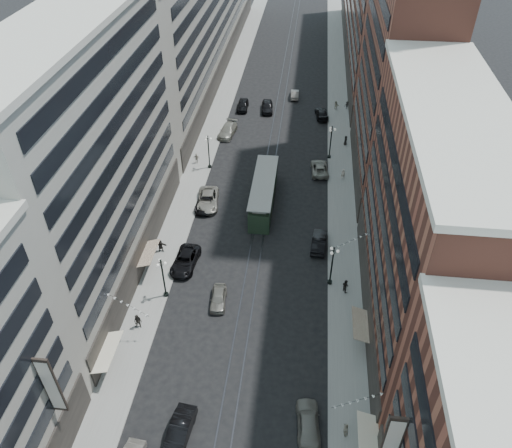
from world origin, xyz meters
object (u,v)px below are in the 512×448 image
at_px(pedestrian_2, 138,322).
at_px(car_extra_1, 218,298).
at_px(car_14, 295,94).
at_px(pedestrian_9, 347,105).
at_px(car_5, 179,432).
at_px(car_11, 319,168).
at_px(car_4, 308,423).
at_px(pedestrian_extra_1, 336,105).
at_px(pedestrian_4, 346,430).
at_px(car_13, 267,107).
at_px(car_2, 185,261).
at_px(car_extra_0, 208,200).
at_px(car_9, 243,105).
at_px(lamppost_se_mid, 331,141).
at_px(lamppost_se_far, 332,264).
at_px(car_8, 228,130).
at_px(pedestrian_8, 343,174).
at_px(pedestrian_6, 197,158).
at_px(streetcar, 264,194).
at_px(pedestrian_extra_0, 346,140).
at_px(car_12, 322,114).
at_px(car_10, 319,242).
at_px(lamppost_sw_far, 163,277).
at_px(lamppost_sw_mid, 209,151).
at_px(pedestrian_5, 160,246).
at_px(pedestrian_7, 345,286).
at_px(car_7, 206,202).

height_order(pedestrian_2, car_extra_1, pedestrian_2).
height_order(car_14, pedestrian_9, pedestrian_9).
bearing_deg(car_5, car_11, 81.13).
height_order(car_4, pedestrian_extra_1, pedestrian_extra_1).
bearing_deg(pedestrian_4, car_11, -9.90).
bearing_deg(car_13, car_2, -102.88).
xyz_separation_m(car_extra_0, pedestrian_extra_1, (18.14, 31.87, 0.11)).
bearing_deg(pedestrian_extra_1, car_9, 50.51).
relative_size(lamppost_se_mid, pedestrian_2, 3.04).
height_order(car_4, pedestrian_2, pedestrian_2).
xyz_separation_m(lamppost_se_far, pedestrian_9, (3.30, 45.73, -2.20)).
relative_size(car_8, pedestrian_9, 3.88).
bearing_deg(car_8, pedestrian_extra_1, 39.94).
height_order(lamppost_se_far, pedestrian_8, lamppost_se_far).
relative_size(car_4, pedestrian_6, 3.03).
bearing_deg(pedestrian_4, lamppost_se_mid, -12.11).
height_order(streetcar, pedestrian_6, streetcar).
relative_size(lamppost_se_mid, car_4, 1.11).
distance_m(lamppost_se_far, pedestrian_4, 18.58).
distance_m(lamppost_se_far, pedestrian_extra_0, 32.56).
xyz_separation_m(car_8, pedestrian_9, (20.58, 11.92, 0.06)).
bearing_deg(car_9, streetcar, -78.15).
bearing_deg(car_4, pedestrian_extra_0, -100.35).
relative_size(car_2, car_12, 1.11).
relative_size(car_2, car_10, 1.16).
distance_m(lamppost_sw_far, pedestrian_9, 54.30).
distance_m(lamppost_sw_mid, car_8, 11.10).
xyz_separation_m(lamppost_se_far, car_2, (-17.31, 1.17, -2.30)).
xyz_separation_m(pedestrian_4, car_9, (-17.27, 62.22, -0.17)).
xyz_separation_m(car_2, pedestrian_9, (20.61, 44.55, 0.10)).
height_order(car_2, pedestrian_extra_1, pedestrian_extra_1).
xyz_separation_m(pedestrian_2, pedestrian_4, (21.37, -9.60, -0.06)).
bearing_deg(pedestrian_6, pedestrian_5, 81.45).
xyz_separation_m(pedestrian_4, car_extra_0, (-18.17, 32.06, -0.15)).
distance_m(lamppost_sw_far, lamppost_sw_mid, 27.00).
bearing_deg(pedestrian_8, car_9, -58.59).
xyz_separation_m(lamppost_sw_mid, car_13, (7.00, 20.56, -2.23)).
bearing_deg(pedestrian_6, pedestrian_8, 167.43).
height_order(car_11, pedestrian_7, pedestrian_7).
distance_m(pedestrian_2, pedestrian_8, 38.08).
bearing_deg(lamppost_sw_mid, pedestrian_5, -97.19).
xyz_separation_m(car_13, car_extra_0, (-5.50, -29.92, -0.03)).
bearing_deg(car_7, pedestrian_2, -98.76).
relative_size(streetcar, pedestrian_5, 8.11).
xyz_separation_m(lamppost_se_far, car_12, (-1.35, 42.09, -2.35)).
xyz_separation_m(pedestrian_2, car_11, (18.58, 32.56, -0.32)).
bearing_deg(car_5, pedestrian_4, 12.59).
bearing_deg(pedestrian_6, streetcar, 132.83).
distance_m(car_4, pedestrian_2, 20.33).
bearing_deg(pedestrian_9, lamppost_sw_far, -125.63).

